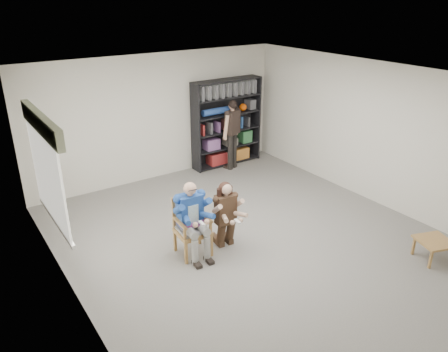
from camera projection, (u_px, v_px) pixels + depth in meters
room_shell at (255, 165)px, 7.05m from camera, size 6.00×7.00×2.80m
floor at (253, 240)px, 7.60m from camera, size 6.00×7.00×0.01m
window_left at (48, 172)px, 6.20m from camera, size 0.16×2.00×1.75m
armchair at (193, 227)px, 7.03m from camera, size 0.61×0.59×0.98m
seated_man at (192, 219)px, 6.97m from camera, size 0.61×0.81×1.27m
kneeling_woman at (226, 215)px, 7.20m from camera, size 0.55×0.82×1.17m
bookshelf at (227, 123)px, 10.56m from camera, size 1.80×0.38×2.10m
standing_man at (232, 135)px, 10.35m from camera, size 0.59×0.45×1.68m
side_table at (433, 250)px, 6.99m from camera, size 0.65×0.65×0.35m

